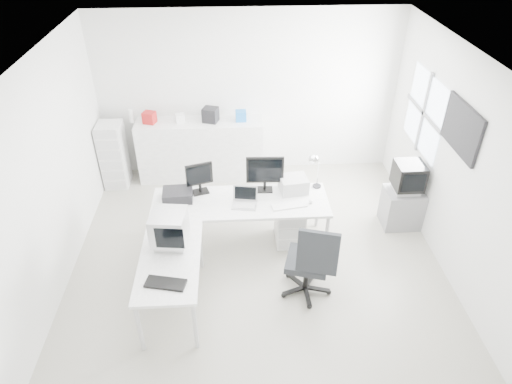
{
  "coord_description": "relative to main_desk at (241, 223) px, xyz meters",
  "views": [
    {
      "loc": [
        -0.28,
        -4.7,
        4.35
      ],
      "look_at": [
        0.0,
        0.2,
        1.0
      ],
      "focal_mm": 32.0,
      "sensor_mm": 36.0,
      "label": 1
    }
  ],
  "objects": [
    {
      "name": "floor",
      "position": [
        0.2,
        -0.35,
        -0.38
      ],
      "size": [
        5.0,
        5.0,
        0.01
      ],
      "primitive_type": "cube",
      "color": "beige",
      "rests_on": "ground"
    },
    {
      "name": "ceiling",
      "position": [
        0.2,
        -0.35,
        2.42
      ],
      "size": [
        5.0,
        5.0,
        0.01
      ],
      "primitive_type": "cube",
      "color": "white",
      "rests_on": "back_wall"
    },
    {
      "name": "back_wall",
      "position": [
        0.2,
        2.15,
        1.02
      ],
      "size": [
        5.0,
        0.02,
        2.8
      ],
      "primitive_type": "cube",
      "color": "silver",
      "rests_on": "floor"
    },
    {
      "name": "left_wall",
      "position": [
        -2.3,
        -0.35,
        1.02
      ],
      "size": [
        0.02,
        5.0,
        2.8
      ],
      "primitive_type": "cube",
      "color": "silver",
      "rests_on": "floor"
    },
    {
      "name": "right_wall",
      "position": [
        2.7,
        -0.35,
        1.02
      ],
      "size": [
        0.02,
        5.0,
        2.8
      ],
      "primitive_type": "cube",
      "color": "silver",
      "rests_on": "floor"
    },
    {
      "name": "window",
      "position": [
        2.68,
        0.85,
        1.23
      ],
      "size": [
        0.02,
        1.2,
        1.1
      ],
      "primitive_type": null,
      "color": "white",
      "rests_on": "right_wall"
    },
    {
      "name": "wall_picture",
      "position": [
        2.67,
        -0.25,
        1.52
      ],
      "size": [
        0.04,
        0.9,
        0.6
      ],
      "primitive_type": null,
      "color": "black",
      "rests_on": "right_wall"
    },
    {
      "name": "main_desk",
      "position": [
        0.0,
        0.0,
        0.0
      ],
      "size": [
        2.4,
        0.8,
        0.75
      ],
      "primitive_type": null,
      "color": "white",
      "rests_on": "floor"
    },
    {
      "name": "side_desk",
      "position": [
        -0.85,
        -1.1,
        0.0
      ],
      "size": [
        0.7,
        1.4,
        0.75
      ],
      "primitive_type": null,
      "color": "white",
      "rests_on": "floor"
    },
    {
      "name": "drawer_pedestal",
      "position": [
        0.7,
        0.05,
        -0.08
      ],
      "size": [
        0.4,
        0.5,
        0.6
      ],
      "primitive_type": "cube",
      "color": "white",
      "rests_on": "floor"
    },
    {
      "name": "inkjet_printer",
      "position": [
        -0.85,
        0.1,
        0.45
      ],
      "size": [
        0.41,
        0.33,
        0.14
      ],
      "primitive_type": "cube",
      "rotation": [
        0.0,
        0.0,
        0.05
      ],
      "color": "black",
      "rests_on": "main_desk"
    },
    {
      "name": "lcd_monitor_small",
      "position": [
        -0.55,
        0.25,
        0.61
      ],
      "size": [
        0.42,
        0.31,
        0.47
      ],
      "primitive_type": null,
      "rotation": [
        0.0,
        0.0,
        0.3
      ],
      "color": "black",
      "rests_on": "main_desk"
    },
    {
      "name": "lcd_monitor_large",
      "position": [
        0.35,
        0.25,
        0.64
      ],
      "size": [
        0.52,
        0.22,
        0.54
      ],
      "primitive_type": null,
      "rotation": [
        0.0,
        0.0,
        -0.03
      ],
      "color": "black",
      "rests_on": "main_desk"
    },
    {
      "name": "laptop",
      "position": [
        0.05,
        -0.1,
        0.49
      ],
      "size": [
        0.38,
        0.39,
        0.22
      ],
      "primitive_type": null,
      "rotation": [
        0.0,
        0.0,
        -0.16
      ],
      "color": "#B7B7BA",
      "rests_on": "main_desk"
    },
    {
      "name": "white_keyboard",
      "position": [
        0.65,
        -0.15,
        0.39
      ],
      "size": [
        0.49,
        0.23,
        0.02
      ],
      "primitive_type": "cube",
      "rotation": [
        0.0,
        0.0,
        0.18
      ],
      "color": "white",
      "rests_on": "main_desk"
    },
    {
      "name": "white_mouse",
      "position": [
        0.95,
        -0.1,
        0.4
      ],
      "size": [
        0.06,
        0.06,
        0.06
      ],
      "primitive_type": "sphere",
      "color": "white",
      "rests_on": "main_desk"
    },
    {
      "name": "laser_printer",
      "position": [
        0.75,
        0.22,
        0.48
      ],
      "size": [
        0.41,
        0.37,
        0.21
      ],
      "primitive_type": "cube",
      "rotation": [
        0.0,
        0.0,
        0.14
      ],
      "color": "#AFAFAF",
      "rests_on": "main_desk"
    },
    {
      "name": "desk_lamp",
      "position": [
        1.1,
        0.3,
        0.61
      ],
      "size": [
        0.18,
        0.18,
        0.47
      ],
      "primitive_type": null,
      "rotation": [
        0.0,
        0.0,
        -0.18
      ],
      "color": "silver",
      "rests_on": "main_desk"
    },
    {
      "name": "crt_monitor",
      "position": [
        -0.85,
        -0.85,
        0.63
      ],
      "size": [
        0.49,
        0.49,
        0.51
      ],
      "primitive_type": null,
      "rotation": [
        0.0,
        0.0,
        -0.12
      ],
      "color": "#B7B7BA",
      "rests_on": "side_desk"
    },
    {
      "name": "black_keyboard",
      "position": [
        -0.85,
        -1.5,
        0.39
      ],
      "size": [
        0.47,
        0.27,
        0.03
      ],
      "primitive_type": "cube",
      "rotation": [
        0.0,
        0.0,
        -0.22
      ],
      "color": "black",
      "rests_on": "side_desk"
    },
    {
      "name": "office_chair",
      "position": [
        0.79,
        -0.96,
        0.19
      ],
      "size": [
        0.81,
        0.81,
        1.13
      ],
      "primitive_type": null,
      "rotation": [
        0.0,
        0.0,
        -0.28
      ],
      "color": "#222427",
      "rests_on": "floor"
    },
    {
      "name": "tv_cabinet",
      "position": [
        2.42,
        0.33,
        -0.07
      ],
      "size": [
        0.55,
        0.45,
        0.6
      ],
      "primitive_type": "cube",
      "color": "slate",
      "rests_on": "floor"
    },
    {
      "name": "crt_tv",
      "position": [
        2.42,
        0.33,
        0.45
      ],
      "size": [
        0.5,
        0.48,
        0.45
      ],
      "primitive_type": null,
      "color": "black",
      "rests_on": "tv_cabinet"
    },
    {
      "name": "sideboard",
      "position": [
        -0.63,
        1.89,
        0.15
      ],
      "size": [
        2.11,
        0.53,
        1.06
      ],
      "primitive_type": "cube",
      "color": "white",
      "rests_on": "floor"
    },
    {
      "name": "clutter_box_a",
      "position": [
        -1.43,
        1.89,
        0.78
      ],
      "size": [
        0.23,
        0.22,
        0.19
      ],
      "primitive_type": "cube",
      "rotation": [
        0.0,
        0.0,
        -0.32
      ],
      "color": "#A61718",
      "rests_on": "sideboard"
    },
    {
      "name": "clutter_box_b",
      "position": [
        -0.93,
        1.89,
        0.75
      ],
      "size": [
        0.17,
        0.15,
        0.14
      ],
      "primitive_type": "cube",
      "rotation": [
        0.0,
        0.0,
        0.24
      ],
      "color": "white",
      "rests_on": "sideboard"
    },
    {
      "name": "clutter_box_c",
      "position": [
        -0.43,
        1.89,
        0.8
      ],
      "size": [
        0.29,
        0.28,
        0.24
      ],
      "primitive_type": "cube",
      "rotation": [
        0.0,
        0.0,
        -0.32
      ],
      "color": "black",
      "rests_on": "sideboard"
    },
    {
      "name": "clutter_box_d",
      "position": [
        0.07,
        1.89,
        0.77
      ],
      "size": [
        0.18,
        0.16,
        0.17
      ],
      "primitive_type": "cube",
      "rotation": [
        0.0,
        0.0,
        0.03
      ],
      "color": "blue",
      "rests_on": "sideboard"
    },
    {
      "name": "clutter_bottle",
      "position": [
        -1.73,
        1.93,
        0.79
      ],
      "size": [
        0.07,
        0.07,
        0.22
      ],
      "primitive_type": "cylinder",
      "color": "white",
      "rests_on": "sideboard"
    },
    {
      "name": "filing_cabinet",
      "position": [
        -2.08,
        1.71,
        0.18
      ],
      "size": [
        0.39,
        0.47,
        1.12
      ],
      "primitive_type": "cube",
      "color": "white",
      "rests_on": "floor"
    }
  ]
}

